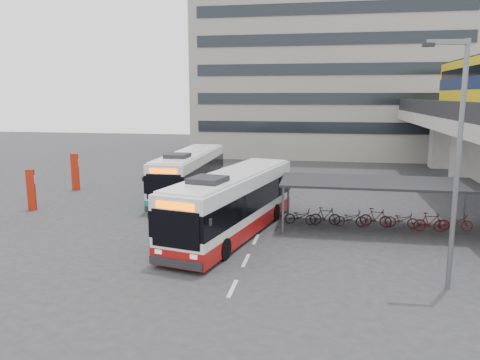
% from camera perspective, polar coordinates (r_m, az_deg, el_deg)
% --- Properties ---
extents(ground, '(120.00, 120.00, 0.00)m').
position_cam_1_polar(ground, '(23.51, -4.15, -6.91)').
color(ground, '#28282B').
rests_on(ground, ground).
extents(bike_shelter, '(10.00, 4.00, 2.54)m').
position_cam_1_polar(bike_shelter, '(25.55, 16.40, -2.76)').
color(bike_shelter, '#595B60').
rests_on(bike_shelter, ground).
extents(office_block, '(30.00, 15.00, 25.00)m').
position_cam_1_polar(office_block, '(58.03, 10.84, 15.60)').
color(office_block, gray).
rests_on(office_block, ground).
extents(road_markings, '(0.15, 7.60, 0.01)m').
position_cam_1_polar(road_markings, '(20.23, 0.72, -9.76)').
color(road_markings, beige).
rests_on(road_markings, ground).
extents(bus_main, '(4.93, 11.74, 3.39)m').
position_cam_1_polar(bus_main, '(23.53, -0.80, -2.90)').
color(bus_main, white).
rests_on(bus_main, ground).
extents(bus_teal, '(2.55, 11.27, 3.32)m').
position_cam_1_polar(bus_teal, '(32.62, -6.14, 0.70)').
color(bus_teal, white).
rests_on(bus_teal, ground).
extents(pedestrian, '(0.53, 0.75, 1.93)m').
position_cam_1_polar(pedestrian, '(26.94, -4.91, -2.57)').
color(pedestrian, black).
rests_on(pedestrian, ground).
extents(lamp_post, '(1.55, 0.28, 8.80)m').
position_cam_1_polar(lamp_post, '(17.84, 24.78, 3.16)').
color(lamp_post, '#595B60').
rests_on(lamp_post, ground).
extents(sign_totem_mid, '(0.55, 0.21, 2.53)m').
position_cam_1_polar(sign_totem_mid, '(31.15, -24.11, -1.04)').
color(sign_totem_mid, '#9F1B09').
rests_on(sign_totem_mid, ground).
extents(sign_totem_north, '(0.59, 0.26, 2.74)m').
position_cam_1_polar(sign_totem_north, '(36.58, -19.46, 0.99)').
color(sign_totem_north, '#9F1B09').
rests_on(sign_totem_north, ground).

